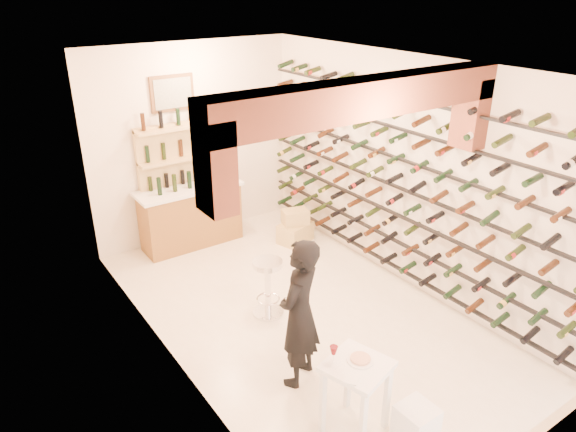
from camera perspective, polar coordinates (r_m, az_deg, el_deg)
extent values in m
plane|color=white|center=(7.12, 1.40, -10.41)|extent=(6.00, 6.00, 0.00)
cube|color=silver|center=(8.80, -10.17, 7.76)|extent=(3.50, 0.02, 3.20)
cube|color=silver|center=(4.58, 24.70, -10.61)|extent=(3.50, 0.02, 3.20)
cube|color=silver|center=(5.58, -13.13, -2.46)|extent=(0.02, 6.00, 3.20)
cube|color=silver|center=(7.45, 12.51, 4.49)|extent=(0.02, 6.00, 3.20)
cube|color=#A4533A|center=(5.91, 1.73, 16.01)|extent=(3.50, 6.00, 0.02)
cube|color=#A9553B|center=(5.18, 8.43, 12.56)|extent=(3.50, 0.35, 0.36)
cube|color=#A9553B|center=(4.37, -7.89, 5.34)|extent=(0.24, 0.35, 0.80)
cube|color=#A9553B|center=(6.46, 19.11, 10.46)|extent=(0.24, 0.35, 0.80)
cube|color=black|center=(7.89, 10.83, -4.98)|extent=(0.06, 5.70, 0.03)
cube|color=black|center=(7.70, 11.06, -2.38)|extent=(0.06, 5.70, 0.03)
cube|color=black|center=(7.54, 11.30, 0.34)|extent=(0.06, 5.70, 0.03)
cube|color=black|center=(7.39, 11.55, 3.17)|extent=(0.06, 5.70, 0.03)
cube|color=black|center=(7.25, 11.82, 6.12)|extent=(0.06, 5.70, 0.03)
cube|color=black|center=(7.14, 12.09, 9.17)|extent=(0.06, 5.70, 0.03)
cube|color=black|center=(7.05, 12.38, 12.30)|extent=(0.06, 5.70, 0.03)
cube|color=olive|center=(8.77, -10.42, -0.14)|extent=(1.60, 0.55, 0.96)
cube|color=white|center=(8.58, -10.68, 2.93)|extent=(1.70, 0.62, 0.05)
cube|color=tan|center=(8.80, -11.43, 3.54)|extent=(1.40, 0.10, 2.00)
cube|color=tan|center=(8.93, -10.87, 0.05)|extent=(1.40, 0.28, 0.04)
cube|color=tan|center=(8.74, -11.13, 3.04)|extent=(1.40, 0.28, 0.04)
cube|color=tan|center=(8.57, -11.40, 6.16)|extent=(1.40, 0.28, 0.04)
cube|color=tan|center=(8.43, -11.68, 9.38)|extent=(1.40, 0.28, 0.04)
cube|color=brown|center=(8.46, -12.39, 12.85)|extent=(0.70, 0.04, 0.55)
cube|color=#99998C|center=(8.43, -12.32, 12.83)|extent=(0.60, 0.01, 0.45)
cube|color=white|center=(5.12, 7.50, -15.82)|extent=(0.68, 0.68, 0.05)
cube|color=white|center=(5.16, 8.09, -21.44)|extent=(0.05, 0.05, 0.75)
cube|color=white|center=(5.45, 10.66, -18.67)|extent=(0.05, 0.05, 0.75)
cube|color=white|center=(5.33, 3.76, -19.44)|extent=(0.05, 0.05, 0.75)
cube|color=white|center=(5.61, 6.52, -16.90)|extent=(0.05, 0.05, 0.75)
cylinder|color=white|center=(5.13, 7.82, -15.17)|extent=(0.25, 0.25, 0.02)
cylinder|color=#BF7266|center=(5.12, 7.83, -15.01)|extent=(0.19, 0.19, 0.02)
cube|color=white|center=(4.92, 6.82, -17.14)|extent=(0.18, 0.18, 0.02)
cylinder|color=white|center=(5.10, 4.91, -15.36)|extent=(0.07, 0.07, 0.00)
cylinder|color=white|center=(5.07, 4.93, -14.91)|extent=(0.01, 0.01, 0.10)
cone|color=#51070A|center=(5.03, 4.96, -14.26)|extent=(0.08, 0.08, 0.08)
cube|color=white|center=(5.48, 13.64, -21.13)|extent=(0.34, 0.34, 0.42)
imported|color=black|center=(5.61, 1.24, -10.49)|extent=(0.74, 0.66, 1.70)
cylinder|color=silver|center=(7.10, -2.14, -10.34)|extent=(0.41, 0.41, 0.03)
cylinder|color=silver|center=(6.90, -2.19, -7.88)|extent=(0.08, 0.08, 0.71)
cylinder|color=silver|center=(6.71, -2.24, -5.16)|extent=(0.39, 0.39, 0.07)
torus|color=silver|center=(6.99, -2.17, -8.94)|extent=(0.31, 0.31, 0.02)
cube|color=tan|center=(8.83, 0.79, -1.80)|extent=(0.64, 0.52, 0.33)
cube|color=tan|center=(8.71, 0.80, -0.11)|extent=(0.48, 0.39, 0.24)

